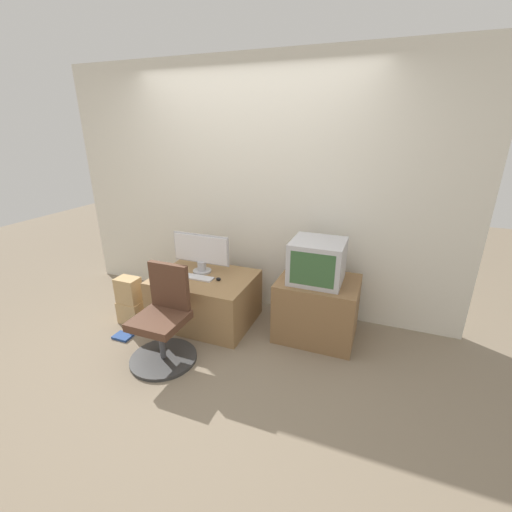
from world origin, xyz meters
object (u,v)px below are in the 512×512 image
keyboard (196,277)px  book (123,336)px  crt_tv (317,261)px  cardboard_box_lower (132,312)px  mouse (218,279)px  main_monitor (201,252)px  office_chair (163,325)px

keyboard → book: 0.91m
crt_tv → cardboard_box_lower: crt_tv is taller
cardboard_box_lower → book: cardboard_box_lower is taller
mouse → crt_tv: (0.93, 0.18, 0.26)m
keyboard → crt_tv: crt_tv is taller
keyboard → main_monitor: bearing=97.6°
main_monitor → mouse: (0.26, -0.14, -0.20)m
cardboard_box_lower → main_monitor: bearing=32.5°
main_monitor → mouse: main_monitor is taller
main_monitor → keyboard: (0.02, -0.16, -0.21)m
keyboard → office_chair: office_chair is taller
mouse → office_chair: (-0.21, -0.64, -0.20)m
cardboard_box_lower → crt_tv: bearing=13.8°
main_monitor → keyboard: bearing=-82.4°
crt_tv → office_chair: 1.48m
mouse → book: mouse is taller
main_monitor → crt_tv: (1.19, 0.04, 0.06)m
book → cardboard_box_lower: bearing=111.6°
crt_tv → office_chair: crt_tv is taller
office_chair → cardboard_box_lower: office_chair is taller
office_chair → book: bearing=170.5°
mouse → crt_tv: size_ratio=0.11×
main_monitor → book: size_ratio=3.55×
main_monitor → office_chair: size_ratio=0.74×
keyboard → book: keyboard is taller
crt_tv → office_chair: (-1.14, -0.82, -0.46)m
main_monitor → office_chair: 0.88m
crt_tv → book: (-1.72, -0.72, -0.77)m
main_monitor → mouse: bearing=-27.8°
keyboard → office_chair: bearing=-87.6°
keyboard → mouse: (0.24, 0.02, 0.01)m
keyboard → mouse: mouse is taller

